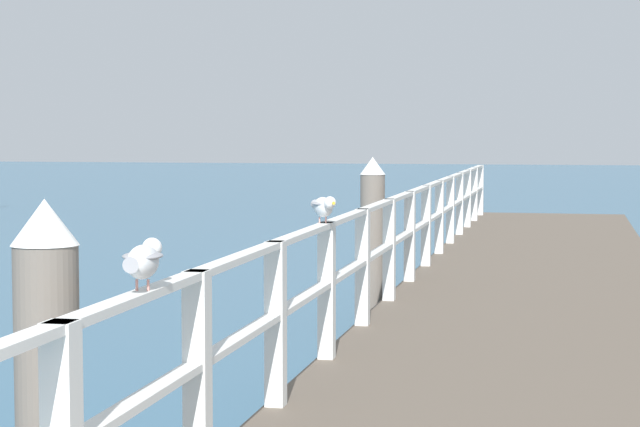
# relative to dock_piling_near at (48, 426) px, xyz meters

# --- Properties ---
(pier_deck) EXTENTS (3.06, 23.54, 0.53)m
(pier_deck) POSITION_rel_dock_piling_near_xyz_m (1.83, 8.73, -0.74)
(pier_deck) COLOR brown
(pier_deck) RESTS_ON ground_plane
(pier_railing) EXTENTS (0.12, 22.06, 1.05)m
(pier_railing) POSITION_rel_dock_piling_near_xyz_m (0.38, 8.73, 0.18)
(pier_railing) COLOR silver
(pier_railing) RESTS_ON pier_deck
(dock_piling_near) EXTENTS (0.29, 0.29, 1.99)m
(dock_piling_near) POSITION_rel_dock_piling_near_xyz_m (0.00, 0.00, 0.00)
(dock_piling_near) COLOR #6B6056
(dock_piling_near) RESTS_ON ground_plane
(dock_piling_far) EXTENTS (0.29, 0.29, 1.99)m
(dock_piling_far) POSITION_rel_dock_piling_near_xyz_m (0.00, 8.37, 0.00)
(dock_piling_far) COLOR #6B6056
(dock_piling_far) RESTS_ON ground_plane
(seagull_foreground) EXTENTS (0.20, 0.48, 0.21)m
(seagull_foreground) POSITION_rel_dock_piling_near_xyz_m (0.38, 0.17, 0.72)
(seagull_foreground) COLOR white
(seagull_foreground) RESTS_ON pier_railing
(seagull_background) EXTENTS (0.27, 0.44, 0.21)m
(seagull_background) POSITION_rel_dock_piling_near_xyz_m (0.38, 3.89, 0.72)
(seagull_background) COLOR white
(seagull_background) RESTS_ON pier_railing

